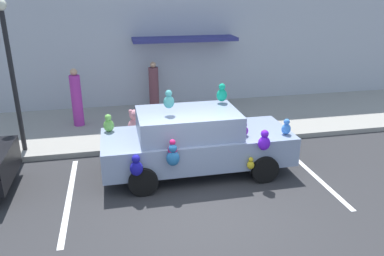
% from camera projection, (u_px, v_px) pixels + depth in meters
% --- Properties ---
extents(ground_plane, '(60.00, 60.00, 0.00)m').
position_uv_depth(ground_plane, '(198.00, 207.00, 7.71)').
color(ground_plane, '#2D2D30').
extents(sidewalk, '(24.00, 4.00, 0.15)m').
position_uv_depth(sidewalk, '(164.00, 123.00, 12.26)').
color(sidewalk, gray).
rests_on(sidewalk, ground).
extents(storefront_building, '(24.00, 1.25, 6.40)m').
position_uv_depth(storefront_building, '(153.00, 19.00, 13.12)').
color(storefront_building, '#B2B7C1').
rests_on(storefront_building, ground).
extents(parking_stripe_front, '(0.12, 3.60, 0.01)m').
position_uv_depth(parking_stripe_front, '(310.00, 171.00, 9.22)').
color(parking_stripe_front, silver).
rests_on(parking_stripe_front, ground).
extents(parking_stripe_rear, '(0.12, 3.60, 0.01)m').
position_uv_depth(parking_stripe_rear, '(69.00, 197.00, 8.11)').
color(parking_stripe_rear, silver).
rests_on(parking_stripe_rear, ground).
extents(plush_covered_car, '(4.49, 2.05, 2.12)m').
position_uv_depth(plush_covered_car, '(195.00, 141.00, 8.96)').
color(plush_covered_car, '#8190AC').
rests_on(plush_covered_car, ground).
extents(teddy_bear_on_sidewalk, '(0.43, 0.36, 0.81)m').
position_uv_depth(teddy_bear_on_sidewalk, '(135.00, 124.00, 10.89)').
color(teddy_bear_on_sidewalk, pink).
rests_on(teddy_bear_on_sidewalk, sidewalk).
extents(street_lamp_post, '(0.28, 0.28, 3.84)m').
position_uv_depth(street_lamp_post, '(10.00, 62.00, 9.25)').
color(street_lamp_post, black).
rests_on(street_lamp_post, sidewalk).
extents(pedestrian_near_shopfront, '(0.34, 0.34, 1.67)m').
position_uv_depth(pedestrian_near_shopfront, '(154.00, 87.00, 13.27)').
color(pedestrian_near_shopfront, brown).
rests_on(pedestrian_near_shopfront, sidewalk).
extents(pedestrian_walking_past, '(0.32, 0.32, 1.80)m').
position_uv_depth(pedestrian_walking_past, '(77.00, 99.00, 11.58)').
color(pedestrian_walking_past, '#A4329B').
rests_on(pedestrian_walking_past, sidewalk).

